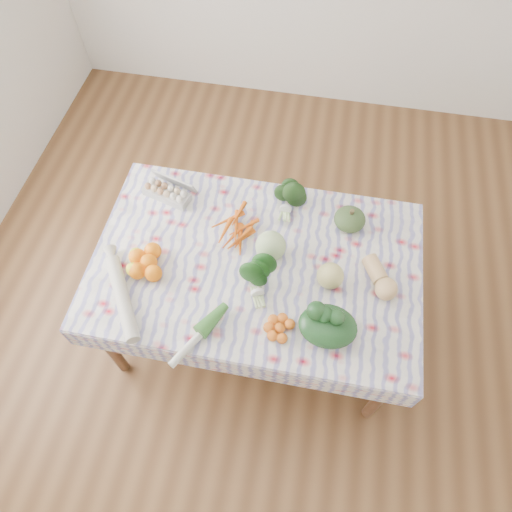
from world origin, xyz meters
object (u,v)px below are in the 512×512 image
egg_carton (167,193)px  kabocha_squash (350,219)px  dining_table (256,270)px  cabbage (271,246)px  grapefruit (330,276)px  butternut_squash (380,277)px

egg_carton → kabocha_squash: kabocha_squash is taller
dining_table → cabbage: size_ratio=10.38×
dining_table → grapefruit: bearing=-7.4°
kabocha_squash → butternut_squash: bearing=-61.5°
egg_carton → grapefruit: grapefruit is taller
kabocha_squash → grapefruit: bearing=-100.4°
egg_carton → dining_table: bearing=-13.7°
kabocha_squash → butternut_squash: (0.17, -0.32, 0.00)m
egg_carton → butternut_squash: butternut_squash is taller
egg_carton → grapefruit: (0.93, -0.37, 0.03)m
egg_carton → butternut_squash: (1.17, -0.33, 0.02)m
kabocha_squash → cabbage: size_ratio=1.07×
butternut_squash → grapefruit: grapefruit is taller
dining_table → butternut_squash: bearing=-0.4°
dining_table → cabbage: bearing=43.4°
egg_carton → cabbage: (0.62, -0.26, 0.04)m
cabbage → butternut_squash: bearing=-6.6°
kabocha_squash → cabbage: bearing=-145.8°
dining_table → kabocha_squash: kabocha_squash is taller
butternut_squash → egg_carton: bearing=135.9°
dining_table → cabbage: cabbage is taller
egg_carton → kabocha_squash: size_ratio=1.60×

